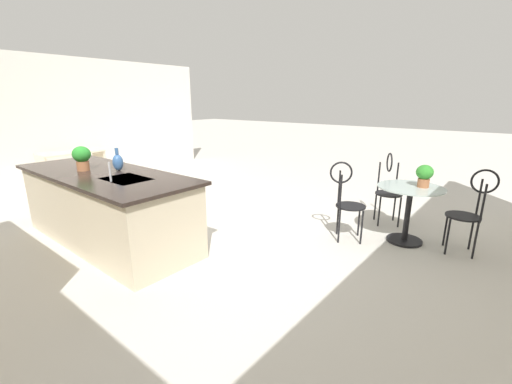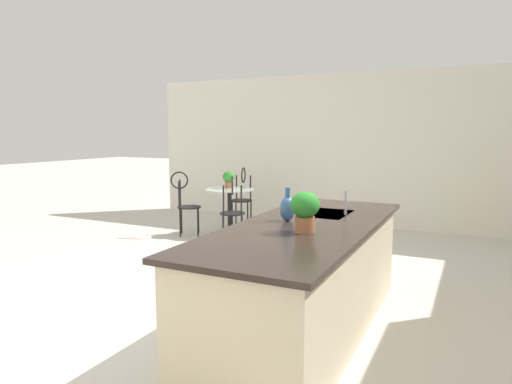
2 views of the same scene
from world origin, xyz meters
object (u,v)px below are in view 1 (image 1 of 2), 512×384
at_px(potted_plant_on_table, 424,174).
at_px(chair_by_island, 389,185).
at_px(potted_plant_counter_near, 82,157).
at_px(chair_near_window, 347,198).
at_px(chair_toward_desk, 470,208).
at_px(writing_desk, 72,163).
at_px(bistro_table, 408,209).
at_px(vase_on_counter, 118,162).

bearing_deg(potted_plant_on_table, chair_by_island, -41.15).
bearing_deg(potted_plant_counter_near, potted_plant_on_table, -142.89).
height_order(chair_near_window, potted_plant_on_table, chair_near_window).
bearing_deg(chair_toward_desk, chair_by_island, -23.14).
bearing_deg(chair_by_island, chair_near_window, 77.98).
height_order(chair_by_island, writing_desk, chair_by_island).
relative_size(bistro_table, potted_plant_on_table, 2.84).
height_order(bistro_table, chair_by_island, chair_by_island).
height_order(chair_near_window, vase_on_counter, vase_on_counter).
relative_size(chair_by_island, chair_toward_desk, 1.00).
bearing_deg(bistro_table, writing_desk, 12.77).
bearing_deg(potted_plant_on_table, bistro_table, 33.79).
bearing_deg(bistro_table, chair_toward_desk, -171.08).
bearing_deg(chair_by_island, writing_desk, 18.77).
distance_m(chair_by_island, potted_plant_counter_near, 4.24).
xyz_separation_m(chair_toward_desk, potted_plant_counter_near, (3.95, 2.61, 0.52)).
height_order(chair_near_window, writing_desk, chair_near_window).
distance_m(bistro_table, writing_desk, 6.52).
relative_size(chair_near_window, vase_on_counter, 3.62).
distance_m(bistro_table, vase_on_counter, 3.75).
relative_size(chair_near_window, chair_by_island, 1.00).
height_order(chair_toward_desk, writing_desk, chair_toward_desk).
height_order(chair_near_window, potted_plant_counter_near, potted_plant_counter_near).
bearing_deg(bistro_table, vase_on_counter, 37.01).
distance_m(writing_desk, potted_plant_on_table, 6.66).
height_order(potted_plant_on_table, vase_on_counter, vase_on_counter).
distance_m(chair_by_island, writing_desk, 6.24).
bearing_deg(vase_on_counter, potted_plant_counter_near, 39.00).
distance_m(potted_plant_counter_near, vase_on_counter, 0.46).
bearing_deg(writing_desk, chair_near_window, -169.82).
distance_m(chair_near_window, chair_by_island, 1.01).
bearing_deg(bistro_table, potted_plant_counter_near, 37.22).
distance_m(chair_by_island, chair_toward_desk, 1.19).
height_order(chair_toward_desk, potted_plant_counter_near, potted_plant_counter_near).
xyz_separation_m(potted_plant_on_table, potted_plant_counter_near, (3.42, 2.59, 0.20)).
xyz_separation_m(chair_near_window, chair_by_island, (-0.21, -0.99, 0.00)).
distance_m(writing_desk, potted_plant_counter_near, 3.29).
relative_size(chair_near_window, writing_desk, 0.87).
bearing_deg(chair_toward_desk, potted_plant_counter_near, 33.47).
xyz_separation_m(chair_by_island, vase_on_counter, (2.51, 2.80, 0.46)).
xyz_separation_m(bistro_table, vase_on_counter, (2.96, 2.23, 0.58)).
relative_size(chair_near_window, chair_toward_desk, 1.00).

